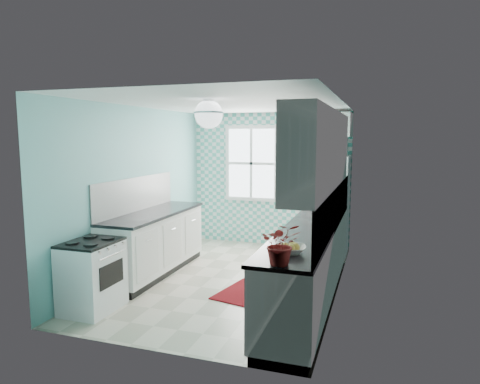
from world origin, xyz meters
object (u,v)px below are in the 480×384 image
(sink, at_px, (321,216))
(potted_plant, at_px, (281,244))
(microwave, at_px, (328,146))
(fridge, at_px, (326,205))
(stove, at_px, (92,275))
(fruit_bowl, at_px, (290,250))
(ceiling_light, at_px, (209,114))

(sink, height_order, potted_plant, sink)
(potted_plant, bearing_deg, microwave, 91.32)
(fridge, bearing_deg, potted_plant, -90.31)
(fridge, height_order, stove, fridge)
(sink, distance_m, fruit_bowl, 2.15)
(stove, bearing_deg, potted_plant, -9.09)
(potted_plant, height_order, microwave, microwave)
(ceiling_light, xyz_separation_m, stove, (-1.20, -0.75, -1.89))
(sink, distance_m, potted_plant, 2.55)
(fridge, distance_m, sink, 1.37)
(ceiling_light, bearing_deg, stove, -148.08)
(ceiling_light, xyz_separation_m, microwave, (1.11, 2.62, -0.43))
(fridge, distance_m, potted_plant, 3.92)
(microwave, bearing_deg, stove, 58.00)
(fruit_bowl, distance_m, microwave, 3.64)
(stove, relative_size, microwave, 1.44)
(ceiling_light, distance_m, fruit_bowl, 2.01)
(stove, xyz_separation_m, potted_plant, (2.40, -0.54, 0.70))
(ceiling_light, bearing_deg, sink, 46.12)
(ceiling_light, height_order, sink, ceiling_light)
(ceiling_light, xyz_separation_m, sink, (1.20, 1.25, -1.39))
(sink, bearing_deg, potted_plant, -87.28)
(stove, bearing_deg, ceiling_light, 35.51)
(stove, bearing_deg, microwave, 59.17)
(sink, relative_size, fruit_bowl, 1.76)
(stove, distance_m, microwave, 4.34)
(fridge, distance_m, fruit_bowl, 3.52)
(potted_plant, xyz_separation_m, microwave, (-0.09, 3.91, 0.76))
(fruit_bowl, bearing_deg, potted_plant, -90.00)
(ceiling_light, relative_size, stove, 0.43)
(fridge, distance_m, microwave, 1.02)
(ceiling_light, relative_size, microwave, 0.61)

